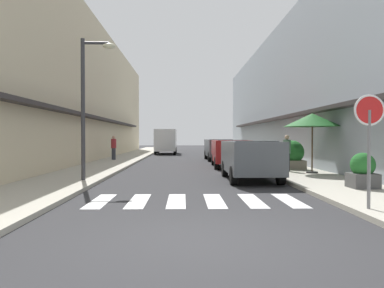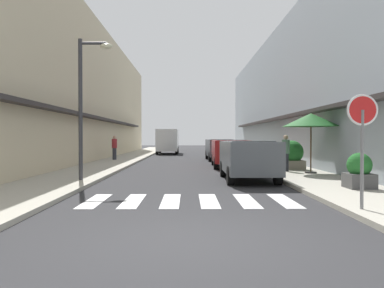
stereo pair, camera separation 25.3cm
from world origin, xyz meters
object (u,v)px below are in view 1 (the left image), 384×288
at_px(parked_car_near, 250,156).
at_px(parked_car_mid, 230,150).
at_px(parked_car_far, 219,147).
at_px(pedestrian_walking_near, 287,152).
at_px(pedestrian_walking_far, 114,147).
at_px(planter_corner, 363,171).
at_px(cafe_umbrella, 312,120).
at_px(planter_far, 248,151).
at_px(street_lamp, 89,93).
at_px(round_street_sign, 369,121).
at_px(delivery_van, 166,139).
at_px(planter_midblock, 292,155).

height_order(parked_car_near, parked_car_mid, same).
bearing_deg(parked_car_near, parked_car_far, 90.00).
distance_m(parked_car_near, pedestrian_walking_near, 3.29).
relative_size(pedestrian_walking_near, pedestrian_walking_far, 1.00).
bearing_deg(planter_corner, pedestrian_walking_near, 97.28).
bearing_deg(parked_car_mid, cafe_umbrella, -58.27).
height_order(parked_car_mid, planter_corner, parked_car_mid).
relative_size(parked_car_near, cafe_umbrella, 1.70).
bearing_deg(planter_corner, planter_far, 93.57).
bearing_deg(pedestrian_walking_near, street_lamp, 82.52).
height_order(round_street_sign, pedestrian_walking_near, round_street_sign).
distance_m(delivery_van, planter_midblock, 20.51).
bearing_deg(planter_midblock, planter_corner, -88.62).
bearing_deg(parked_car_near, planter_corner, -47.47).
relative_size(parked_car_mid, pedestrian_walking_far, 2.83).
distance_m(pedestrian_walking_near, pedestrian_walking_far, 12.66).
height_order(parked_car_near, cafe_umbrella, cafe_umbrella).
xyz_separation_m(parked_car_near, pedestrian_walking_far, (-7.11, 11.31, 0.03)).
xyz_separation_m(planter_midblock, pedestrian_walking_far, (-9.72, 7.66, 0.19)).
distance_m(planter_corner, pedestrian_walking_near, 5.65).
height_order(delivery_van, street_lamp, street_lamp).
distance_m(street_lamp, planter_corner, 9.16).
bearing_deg(planter_midblock, planter_far, 95.43).
relative_size(parked_car_mid, street_lamp, 0.92).
distance_m(parked_car_mid, delivery_van, 17.25).
relative_size(parked_car_mid, delivery_van, 0.83).
bearing_deg(planter_corner, delivery_van, 104.99).
xyz_separation_m(planter_midblock, pedestrian_walking_near, (-0.55, -1.07, 0.19)).
height_order(street_lamp, cafe_umbrella, street_lamp).
relative_size(street_lamp, pedestrian_walking_far, 3.07).
bearing_deg(parked_car_near, parked_car_mid, 90.00).
relative_size(parked_car_far, cafe_umbrella, 1.80).
height_order(planter_corner, pedestrian_walking_near, pedestrian_walking_near).
bearing_deg(planter_far, pedestrian_walking_near, -88.77).
bearing_deg(planter_corner, cafe_umbrella, 88.93).
height_order(parked_car_near, delivery_van, delivery_van).
xyz_separation_m(planter_corner, pedestrian_walking_near, (-0.71, 5.59, 0.34)).
distance_m(planter_corner, planter_far, 14.53).
relative_size(round_street_sign, planter_far, 2.07).
relative_size(round_street_sign, cafe_umbrella, 0.96).
bearing_deg(planter_midblock, street_lamp, -152.03).
xyz_separation_m(round_street_sign, cafe_umbrella, (1.49, 7.88, 0.38)).
bearing_deg(parked_car_mid, parked_car_near, -90.00).
height_order(round_street_sign, planter_midblock, round_street_sign).
bearing_deg(pedestrian_walking_far, planter_far, 168.11).
xyz_separation_m(delivery_van, planter_far, (6.06, -11.51, -0.73)).
xyz_separation_m(parked_car_far, cafe_umbrella, (2.86, -10.78, 1.39)).
xyz_separation_m(street_lamp, pedestrian_walking_near, (7.80, 3.36, -2.19)).
xyz_separation_m(round_street_sign, pedestrian_walking_far, (-8.48, 17.55, -0.98)).
bearing_deg(parked_car_mid, pedestrian_walking_near, -60.84).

